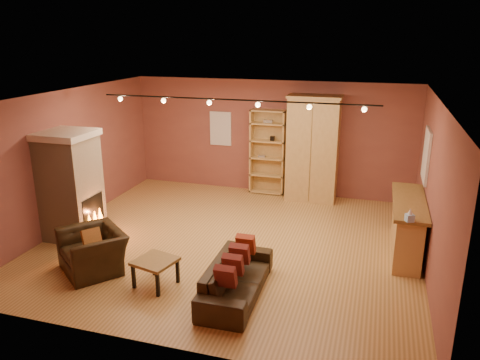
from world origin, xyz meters
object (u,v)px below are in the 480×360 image
(bookcase, at_px, (268,151))
(armchair, at_px, (92,244))
(fireplace, at_px, (71,185))
(coffee_table, at_px, (155,264))
(armoire, at_px, (313,149))
(bar_counter, at_px, (407,226))
(loveseat, at_px, (236,272))

(bookcase, bearing_deg, armchair, -110.96)
(bookcase, bearing_deg, fireplace, -128.88)
(fireplace, bearing_deg, bookcase, 51.12)
(fireplace, distance_m, bookcase, 4.80)
(coffee_table, bearing_deg, armoire, 69.98)
(coffee_table, bearing_deg, fireplace, 151.89)
(coffee_table, bearing_deg, bar_counter, 32.13)
(fireplace, distance_m, bar_counter, 6.37)
(bookcase, distance_m, bar_counter, 4.18)
(bookcase, relative_size, loveseat, 1.10)
(loveseat, relative_size, armchair, 1.50)
(armoire, distance_m, loveseat, 4.81)
(armoire, xyz_separation_m, loveseat, (-0.44, -4.70, -0.88))
(armoire, bearing_deg, coffee_table, -110.02)
(fireplace, relative_size, coffee_table, 2.97)
(fireplace, bearing_deg, armchair, -44.17)
(armoire, bearing_deg, armchair, -122.76)
(loveseat, bearing_deg, bookcase, 6.91)
(bar_counter, relative_size, loveseat, 1.10)
(loveseat, bearing_deg, armoire, -6.44)
(fireplace, bearing_deg, armoire, 40.41)
(loveseat, bearing_deg, coffee_table, 93.36)
(fireplace, bearing_deg, loveseat, -17.58)
(fireplace, xyz_separation_m, coffee_table, (2.39, -1.28, -0.68))
(loveseat, bearing_deg, fireplace, 71.28)
(armchair, bearing_deg, loveseat, 37.48)
(loveseat, distance_m, coffee_table, 1.32)
(fireplace, distance_m, armoire, 5.45)
(bookcase, distance_m, coffee_table, 5.10)
(armchair, relative_size, coffee_table, 1.79)
(armoire, distance_m, bar_counter, 3.27)
(fireplace, height_order, armoire, armoire)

